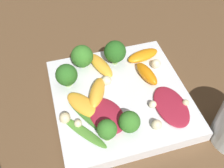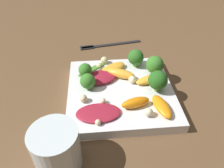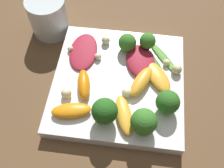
# 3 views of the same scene
# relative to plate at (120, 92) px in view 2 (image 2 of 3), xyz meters

# --- Properties ---
(ground_plane) EXTENTS (2.40, 2.40, 0.00)m
(ground_plane) POSITION_rel_plate_xyz_m (0.00, 0.00, -0.01)
(ground_plane) COLOR brown
(plate) EXTENTS (0.24, 0.24, 0.02)m
(plate) POSITION_rel_plate_xyz_m (0.00, 0.00, 0.00)
(plate) COLOR white
(plate) RESTS_ON ground_plane
(drinking_glass) EXTENTS (0.08, 0.08, 0.08)m
(drinking_glass) POSITION_rel_plate_xyz_m (0.13, 0.16, 0.03)
(drinking_glass) COLOR silver
(drinking_glass) RESTS_ON ground_plane
(fork) EXTENTS (0.19, 0.05, 0.01)m
(fork) POSITION_rel_plate_xyz_m (0.03, -0.24, -0.01)
(fork) COLOR #262628
(fork) RESTS_ON ground_plane
(radicchio_leaf_0) EXTENTS (0.09, 0.07, 0.01)m
(radicchio_leaf_0) POSITION_rel_plate_xyz_m (0.04, -0.04, 0.02)
(radicchio_leaf_0) COLOR maroon
(radicchio_leaf_0) RESTS_ON plate
(radicchio_leaf_1) EXTENTS (0.09, 0.06, 0.01)m
(radicchio_leaf_1) POSITION_rel_plate_xyz_m (0.05, 0.08, 0.02)
(radicchio_leaf_1) COLOR maroon
(radicchio_leaf_1) RESTS_ON plate
(orange_segment_0) EXTENTS (0.04, 0.07, 0.02)m
(orange_segment_0) POSITION_rel_plate_xyz_m (-0.08, 0.07, 0.02)
(orange_segment_0) COLOR orange
(orange_segment_0) RESTS_ON plate
(orange_segment_1) EXTENTS (0.08, 0.05, 0.02)m
(orange_segment_1) POSITION_rel_plate_xyz_m (-0.07, -0.02, 0.02)
(orange_segment_1) COLOR #FCAD33
(orange_segment_1) RESTS_ON plate
(orange_segment_2) EXTENTS (0.07, 0.04, 0.02)m
(orange_segment_2) POSITION_rel_plate_xyz_m (-0.02, 0.06, 0.02)
(orange_segment_2) COLOR orange
(orange_segment_2) RESTS_ON plate
(orange_segment_3) EXTENTS (0.08, 0.07, 0.01)m
(orange_segment_3) POSITION_rel_plate_xyz_m (0.01, -0.07, 0.02)
(orange_segment_3) COLOR #FCAD33
(orange_segment_3) RESTS_ON plate
(orange_segment_4) EXTENTS (0.07, 0.05, 0.02)m
(orange_segment_4) POSITION_rel_plate_xyz_m (-0.01, -0.04, 0.02)
(orange_segment_4) COLOR #FCAD33
(orange_segment_4) RESTS_ON plate
(broccoli_floret_0) EXTENTS (0.04, 0.04, 0.05)m
(broccoli_floret_0) POSITION_rel_plate_xyz_m (-0.08, 0.01, 0.04)
(broccoli_floret_0) COLOR #84AD5B
(broccoli_floret_0) RESTS_ON plate
(broccoli_floret_1) EXTENTS (0.04, 0.04, 0.05)m
(broccoli_floret_1) POSITION_rel_plate_xyz_m (-0.09, -0.05, 0.04)
(broccoli_floret_1) COLOR #7A9E51
(broccoli_floret_1) RESTS_ON plate
(broccoli_floret_2) EXTENTS (0.03, 0.03, 0.04)m
(broccoli_floret_2) POSITION_rel_plate_xyz_m (0.08, -0.05, 0.03)
(broccoli_floret_2) COLOR #7A9E51
(broccoli_floret_2) RESTS_ON plate
(broccoli_floret_3) EXTENTS (0.04, 0.04, 0.05)m
(broccoli_floret_3) POSITION_rel_plate_xyz_m (-0.05, -0.09, 0.04)
(broccoli_floret_3) COLOR #84AD5B
(broccoli_floret_3) RESTS_ON plate
(broccoli_floret_4) EXTENTS (0.04, 0.04, 0.04)m
(broccoli_floret_4) POSITION_rel_plate_xyz_m (0.07, -0.01, 0.03)
(broccoli_floret_4) COLOR #84AD5B
(broccoli_floret_4) RESTS_ON plate
(arugula_sprig_0) EXTENTS (0.08, 0.07, 0.00)m
(arugula_sprig_0) POSITION_rel_plate_xyz_m (0.06, -0.08, 0.01)
(arugula_sprig_0) COLOR #518E33
(arugula_sprig_0) RESTS_ON plate
(arugula_sprig_1) EXTENTS (0.09, 0.05, 0.01)m
(arugula_sprig_1) POSITION_rel_plate_xyz_m (0.04, -0.07, 0.02)
(arugula_sprig_1) COLOR #3D7528
(arugula_sprig_1) RESTS_ON plate
(macadamia_nut_0) EXTENTS (0.02, 0.02, 0.02)m
(macadamia_nut_0) POSITION_rel_plate_xyz_m (-0.03, -0.02, 0.02)
(macadamia_nut_0) COLOR beige
(macadamia_nut_0) RESTS_ON plate
(macadamia_nut_1) EXTENTS (0.02, 0.02, 0.02)m
(macadamia_nut_1) POSITION_rel_plate_xyz_m (0.03, -0.11, 0.02)
(macadamia_nut_1) COLOR beige
(macadamia_nut_1) RESTS_ON plate
(macadamia_nut_2) EXTENTS (0.01, 0.01, 0.01)m
(macadamia_nut_2) POSITION_rel_plate_xyz_m (0.06, 0.10, 0.02)
(macadamia_nut_2) COLOR beige
(macadamia_nut_2) RESTS_ON plate
(macadamia_nut_3) EXTENTS (0.02, 0.02, 0.02)m
(macadamia_nut_3) POSITION_rel_plate_xyz_m (-0.05, 0.09, 0.02)
(macadamia_nut_3) COLOR beige
(macadamia_nut_3) RESTS_ON plate
(macadamia_nut_4) EXTENTS (0.02, 0.02, 0.02)m
(macadamia_nut_4) POSITION_rel_plate_xyz_m (0.09, 0.04, 0.02)
(macadamia_nut_4) COLOR beige
(macadamia_nut_4) RESTS_ON plate
(macadamia_nut_5) EXTENTS (0.01, 0.01, 0.01)m
(macadamia_nut_5) POSITION_rel_plate_xyz_m (0.05, -0.09, 0.02)
(macadamia_nut_5) COLOR beige
(macadamia_nut_5) RESTS_ON plate
(macadamia_nut_6) EXTENTS (0.01, 0.01, 0.01)m
(macadamia_nut_6) POSITION_rel_plate_xyz_m (0.04, 0.05, 0.02)
(macadamia_nut_6) COLOR beige
(macadamia_nut_6) RESTS_ON plate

